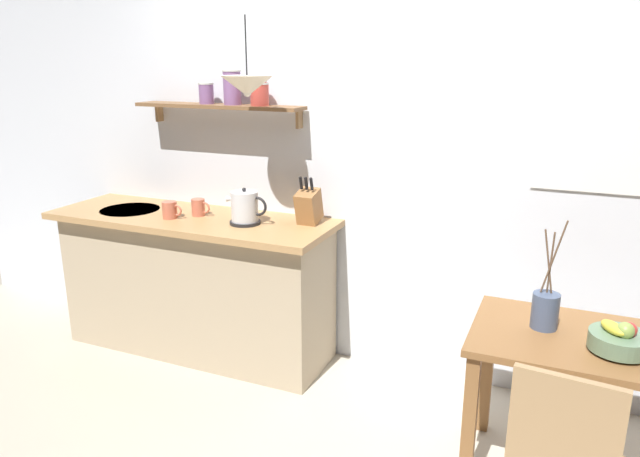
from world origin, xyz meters
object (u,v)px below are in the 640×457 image
electric_kettle (245,208)px  coffee_mug_by_sink (170,210)px  pendant_lamp (247,86)px  twig_vase (545,309)px  fruit_bowl (620,340)px  coffee_mug_spare (199,207)px  dining_table (585,366)px  knife_block (309,206)px

electric_kettle → coffee_mug_by_sink: size_ratio=1.99×
pendant_lamp → electric_kettle: bearing=138.1°
twig_vase → electric_kettle: size_ratio=1.88×
fruit_bowl → coffee_mug_by_sink: size_ratio=1.79×
coffee_mug_spare → pendant_lamp: size_ratio=0.30×
dining_table → twig_vase: size_ratio=1.92×
coffee_mug_by_sink → pendant_lamp: (0.57, -0.01, 0.75)m
fruit_bowl → pendant_lamp: pendant_lamp is taller
dining_table → knife_block: knife_block is taller
twig_vase → knife_block: size_ratio=1.72×
coffee_mug_spare → pendant_lamp: pendant_lamp is taller
dining_table → pendant_lamp: size_ratio=2.27×
knife_block → electric_kettle: bearing=-157.6°
pendant_lamp → dining_table: bearing=-9.9°
fruit_bowl → knife_block: size_ratio=0.82×
fruit_bowl → twig_vase: twig_vase is taller
fruit_bowl → knife_block: knife_block is taller
twig_vase → coffee_mug_spare: twig_vase is taller
knife_block → coffee_mug_by_sink: size_ratio=2.18×
dining_table → fruit_bowl: 0.23m
knife_block → pendant_lamp: pendant_lamp is taller
twig_vase → dining_table: bearing=-12.8°
electric_kettle → pendant_lamp: (0.09, -0.08, 0.70)m
knife_block → coffee_mug_spare: bearing=-172.5°
coffee_mug_by_sink → coffee_mug_spare: bearing=44.4°
dining_table → fruit_bowl: size_ratio=4.01×
electric_kettle → pendant_lamp: bearing=-41.9°
coffee_mug_spare → knife_block: bearing=7.5°
knife_block → coffee_mug_spare: 0.72m
dining_table → fruit_bowl: bearing=-36.5°
dining_table → twig_vase: 0.28m
dining_table → pendant_lamp: pendant_lamp is taller
knife_block → coffee_mug_by_sink: 0.86m
twig_vase → pendant_lamp: (-1.62, 0.27, 0.91)m
fruit_bowl → knife_block: 1.78m
dining_table → knife_block: (-1.54, 0.54, 0.43)m
twig_vase → knife_block: (-1.36, 0.49, 0.22)m
fruit_bowl → coffee_mug_by_sink: coffee_mug_by_sink is taller
twig_vase → coffee_mug_spare: bearing=169.0°
dining_table → coffee_mug_by_sink: bearing=172.3°
dining_table → coffee_mug_by_sink: coffee_mug_by_sink is taller
dining_table → twig_vase: twig_vase is taller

